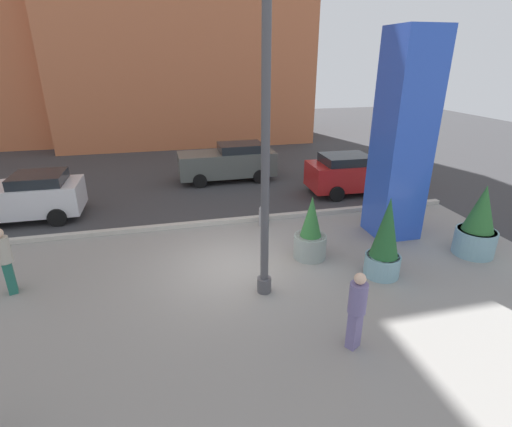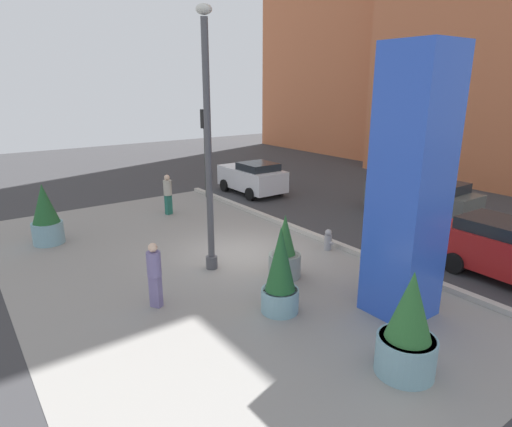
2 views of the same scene
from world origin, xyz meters
name	(u,v)px [view 1 (image 1 of 2)]	position (x,y,z in m)	size (l,w,h in m)	color
ground_plane	(217,215)	(0.00, 4.00, 0.00)	(60.00, 60.00, 0.00)	#38383A
plaza_pavement	(252,307)	(0.00, -2.00, 0.00)	(18.00, 10.00, 0.02)	gray
curb_strip	(220,222)	(0.00, 3.12, 0.08)	(18.00, 0.24, 0.16)	#B7B2A8
lamp_post	(265,149)	(0.45, -1.44, 3.70)	(0.44, 0.44, 7.57)	#4C4C51
art_pillar_blue	(402,139)	(5.52, 1.02, 3.22)	(1.43, 1.43, 6.43)	blue
potted_plant_mid_plaza	(311,234)	(2.24, 0.02, 0.76)	(0.96, 0.96, 1.93)	gray
potted_plant_by_pillar	(385,242)	(3.78, -1.41, 1.01)	(0.95, 0.95, 2.27)	#7AA8B7
potted_plant_curbside	(478,225)	(7.14, -0.95, 0.95)	(1.17, 1.17, 2.20)	#7AA8B7
fire_hydrant	(262,216)	(1.45, 2.63, 0.37)	(0.36, 0.26, 0.75)	#99999E
car_far_lane	(228,162)	(1.23, 8.37, 0.90)	(4.61, 1.99, 1.77)	#565B56
car_curb_west	(27,197)	(-6.75, 5.26, 0.86)	(3.89, 2.11, 1.69)	silver
car_passing_lane	(357,173)	(6.37, 5.23, 0.88)	(4.41, 2.13, 1.71)	red
pedestrian_on_sidewalk	(5,258)	(-5.77, 0.01, 1.00)	(0.45, 0.45, 1.79)	#236656
pedestrian_crossing	(357,307)	(1.72, -3.84, 0.98)	(0.49, 0.49, 1.75)	slate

